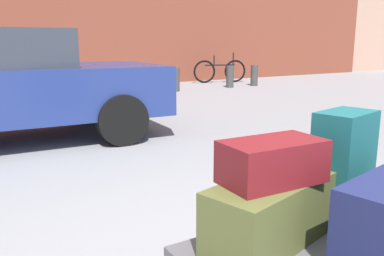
% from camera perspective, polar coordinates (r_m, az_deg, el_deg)
% --- Properties ---
extents(duffel_bag_olive_rear_left, '(0.73, 0.45, 0.30)m').
position_cam_1_polar(duffel_bag_olive_rear_left, '(1.92, 11.05, -11.72)').
color(duffel_bag_olive_rear_left, '#4C5128').
rests_on(duffel_bag_olive_rear_left, luggage_cart).
extents(suitcase_teal_rear_right, '(0.36, 0.27, 0.57)m').
position_cam_1_polar(suitcase_teal_rear_right, '(2.25, 20.63, -5.00)').
color(suitcase_teal_rear_right, '#144C51').
rests_on(suitcase_teal_rear_right, luggage_cart).
extents(duffel_bag_maroon_topmost_pile, '(0.47, 0.28, 0.19)m').
position_cam_1_polar(duffel_bag_maroon_topmost_pile, '(1.83, 11.36, -4.67)').
color(duffel_bag_maroon_topmost_pile, maroon).
rests_on(duffel_bag_maroon_topmost_pile, duffel_bag_olive_rear_left).
extents(bicycle_leaning, '(1.70, 0.56, 0.96)m').
position_cam_1_polar(bicycle_leaning, '(13.07, 3.99, 8.09)').
color(bicycle_leaning, black).
rests_on(bicycle_leaning, ground_plane).
extents(bollard_kerb_near, '(0.21, 0.21, 0.62)m').
position_cam_1_polar(bollard_kerb_near, '(10.05, -9.22, 6.43)').
color(bollard_kerb_near, '#383838').
rests_on(bollard_kerb_near, ground_plane).
extents(bollard_kerb_mid, '(0.21, 0.21, 0.62)m').
position_cam_1_polar(bollard_kerb_mid, '(10.65, -2.35, 6.88)').
color(bollard_kerb_mid, '#383838').
rests_on(bollard_kerb_mid, ground_plane).
extents(bollard_kerb_far, '(0.21, 0.21, 0.62)m').
position_cam_1_polar(bollard_kerb_far, '(11.63, 5.41, 7.27)').
color(bollard_kerb_far, '#383838').
rests_on(bollard_kerb_far, ground_plane).
extents(bollard_corner, '(0.21, 0.21, 0.62)m').
position_cam_1_polar(bollard_corner, '(12.20, 8.83, 7.40)').
color(bollard_corner, '#383838').
rests_on(bollard_corner, ground_plane).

